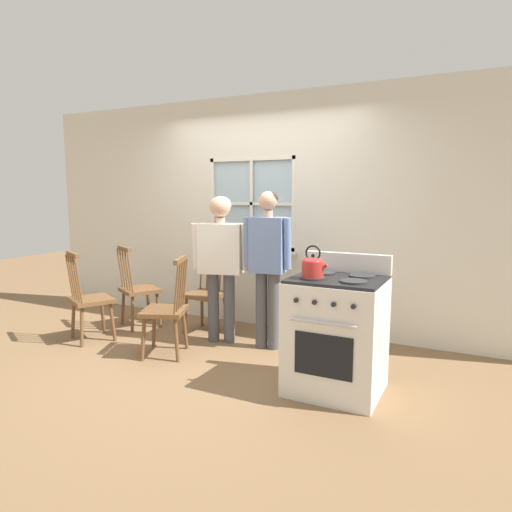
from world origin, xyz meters
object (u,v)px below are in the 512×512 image
Objects in this scene: chair_center_cluster at (89,300)px; person_elderly_left at (221,253)px; stove at (336,334)px; chair_near_wall at (138,290)px; chair_by_window at (166,311)px; person_teen_center at (268,256)px; kettle at (313,266)px; chair_near_stove at (207,294)px; potted_plant at (237,241)px.

chair_center_cluster is 1.51m from person_elderly_left.
chair_near_wall is at bearing 165.24° from stove.
person_elderly_left is at bearing -152.77° from chair_near_wall.
chair_by_window is 0.61× the size of person_teen_center.
person_teen_center is 6.47× the size of kettle.
person_elderly_left is (1.17, -0.05, 0.51)m from chair_near_wall.
chair_near_wall is 0.89× the size of stove.
person_teen_center is (0.53, 0.04, -0.01)m from person_elderly_left.
chair_near_wall and chair_near_stove have the same top height.
chair_center_cluster is at bearing 175.80° from kettle.
chair_center_cluster and chair_near_stove have the same top height.
person_elderly_left is (0.27, 0.59, 0.51)m from chair_by_window.
kettle is (2.47, -0.82, 0.58)m from chair_near_wall.
potted_plant reaches higher than stove.
person_elderly_left is 0.53m from person_teen_center.
person_teen_center is at bearing 143.63° from stove.
person_elderly_left reaches higher than kettle.
chair_near_wall is at bearing -73.16° from chair_center_cluster.
person_teen_center is at bearing -42.59° from potted_plant.
potted_plant is at bearing 153.85° from chair_by_window.
kettle is (1.62, -1.00, 0.58)m from chair_near_stove.
stove is 4.39× the size of kettle.
chair_center_cluster is 1.00× the size of chair_near_stove.
stove reaches higher than chair_near_wall.
person_elderly_left is at bearing -127.95° from chair_center_cluster.
person_elderly_left is at bearing 133.10° from chair_by_window.
stove is at bearing -153.56° from chair_center_cluster.
person_elderly_left is 6.26× the size of kettle.
chair_near_stove is 0.76m from potted_plant.
person_elderly_left reaches higher than chair_center_cluster.
chair_near_wall is at bearing -146.98° from potted_plant.
chair_near_stove is 0.65m from person_elderly_left.
person_teen_center is at bearing -150.89° from chair_near_wall.
potted_plant is at bearing 89.92° from person_elderly_left.
chair_center_cluster is 2.75m from stove.
kettle reaches higher than chair_center_cluster.
chair_near_wall is 0.61× the size of person_teen_center.
chair_center_cluster is 1.99m from person_teen_center.
kettle is (1.29, -0.78, 0.07)m from person_elderly_left.
potted_plant reaches higher than kettle.
chair_center_cluster is at bearing -170.62° from person_elderly_left.
chair_by_window is 1.11m from chair_near_wall.
kettle is 0.79× the size of potted_plant.
chair_near_stove is at bearing 148.36° from kettle.
chair_center_cluster is 3.92× the size of kettle.
potted_plant reaches higher than chair_by_window.
chair_by_window and chair_near_wall have the same top height.
chair_center_cluster is 0.63× the size of person_elderly_left.
person_teen_center is at bearing -11.20° from person_elderly_left.
potted_plant is (-0.18, 0.69, 0.06)m from person_elderly_left.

